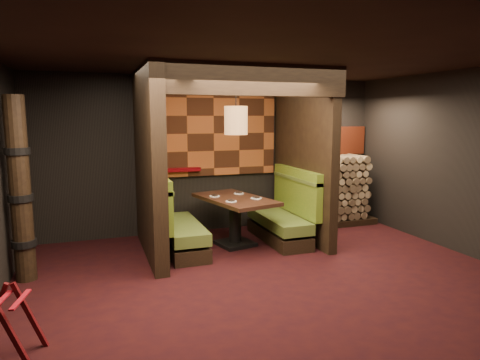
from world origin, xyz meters
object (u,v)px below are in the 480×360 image
object	(u,v)px
dining_table	(235,212)
pendant_lamp	(236,120)
luggage_rack	(3,324)
booth_bench_left	(176,227)
totem_column	(20,191)
firewood_stack	(331,190)
booth_bench_right	(284,217)

from	to	relation	value
dining_table	pendant_lamp	xyz separation A→B (m)	(-0.00, -0.05, 1.50)
pendant_lamp	luggage_rack	bearing A→B (deg)	-140.17
booth_bench_left	luggage_rack	world-z (taller)	booth_bench_left
dining_table	pendant_lamp	size ratio (longest dim) A/B	1.67
luggage_rack	totem_column	xyz separation A→B (m)	(-0.08, 2.01, 0.85)
pendant_lamp	booth_bench_left	bearing A→B (deg)	176.56
booth_bench_left	dining_table	distance (m)	1.01
booth_bench_left	luggage_rack	distance (m)	3.26
booth_bench_left	pendant_lamp	size ratio (longest dim) A/B	1.59
luggage_rack	firewood_stack	distance (m)	6.20
dining_table	luggage_rack	distance (m)	3.95
booth_bench_left	booth_bench_right	distance (m)	1.89
dining_table	pendant_lamp	distance (m)	1.50
booth_bench_right	pendant_lamp	world-z (taller)	pendant_lamp
booth_bench_right	pendant_lamp	size ratio (longest dim) A/B	1.59
booth_bench_right	firewood_stack	bearing A→B (deg)	27.35
booth_bench_right	luggage_rack	world-z (taller)	booth_bench_right
dining_table	pendant_lamp	world-z (taller)	pendant_lamp
booth_bench_left	firewood_stack	world-z (taller)	firewood_stack
totem_column	luggage_rack	bearing A→B (deg)	-87.73
dining_table	pendant_lamp	bearing A→B (deg)	-90.00
totem_column	booth_bench_right	bearing A→B (deg)	7.86
booth_bench_right	totem_column	world-z (taller)	totem_column
luggage_rack	totem_column	world-z (taller)	totem_column
luggage_rack	firewood_stack	size ratio (longest dim) A/B	0.41
booth_bench_left	luggage_rack	bearing A→B (deg)	-128.06
dining_table	totem_column	xyz separation A→B (m)	(-3.08, -0.54, 0.61)
luggage_rack	totem_column	bearing A→B (deg)	92.27
pendant_lamp	luggage_rack	size ratio (longest dim) A/B	1.44
dining_table	booth_bench_right	bearing A→B (deg)	0.62
pendant_lamp	totem_column	size ratio (longest dim) A/B	0.42
luggage_rack	booth_bench_left	bearing A→B (deg)	51.94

